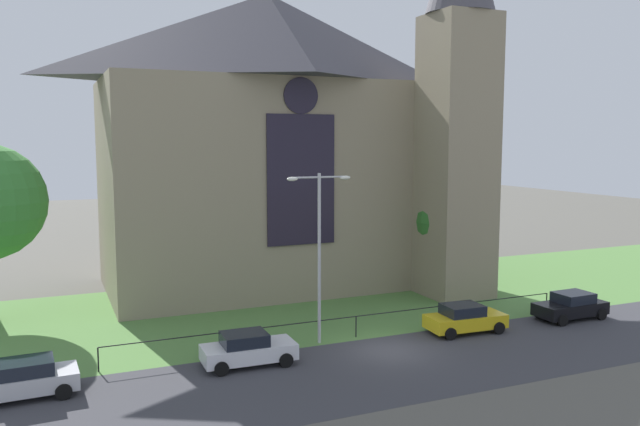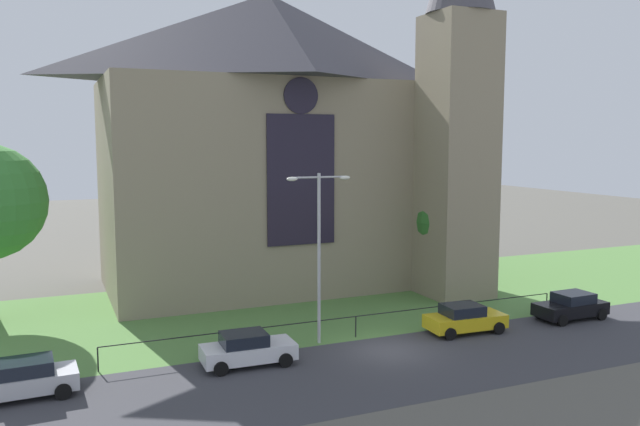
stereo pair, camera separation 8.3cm
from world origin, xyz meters
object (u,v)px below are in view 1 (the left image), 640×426
tree_right_near (451,222)px  streetlamp_near (319,237)px  church_building (282,138)px  parked_car_black (571,306)px  parked_car_silver (23,379)px  parked_car_yellow (465,318)px  parked_car_white (248,349)px

tree_right_near → streetlamp_near: (-12.34, -6.53, 0.66)m
church_building → parked_car_black: church_building is taller
parked_car_silver → church_building: bearing=-140.0°
parked_car_silver → parked_car_yellow: (21.24, 0.31, 0.00)m
streetlamp_near → parked_car_black: (14.88, -1.66, -4.66)m
parked_car_silver → parked_car_white: size_ratio=1.01×
parked_car_white → parked_car_yellow: same height
tree_right_near → parked_car_silver: (-25.81, -8.24, -4.00)m
parked_car_yellow → parked_car_white: bearing=-175.9°
parked_car_yellow → parked_car_silver: bearing=-176.3°
parked_car_silver → parked_car_black: same height
parked_car_black → parked_car_yellow: bearing=-3.3°
tree_right_near → parked_car_yellow: size_ratio=1.67×
streetlamp_near → parked_car_white: bearing=-158.6°
streetlamp_near → parked_car_yellow: bearing=-10.2°
streetlamp_near → parked_car_black: bearing=-6.4°
parked_car_silver → streetlamp_near: bearing=-175.1°
church_building → parked_car_yellow: bearing=-71.4°
parked_car_yellow → church_building: bearing=111.4°
parked_car_white → parked_car_black: 19.11m
church_building → parked_car_white: 19.01m
streetlamp_near → parked_car_white: (-4.23, -1.66, -4.66)m
parked_car_silver → parked_car_black: size_ratio=1.01×
parked_car_silver → parked_car_yellow: 21.24m
parked_car_white → parked_car_black: (19.11, -0.00, 0.00)m
streetlamp_near → parked_car_silver: bearing=-172.8°
church_building → parked_car_silver: bearing=-137.7°
parked_car_yellow → parked_car_black: (7.10, -0.26, 0.00)m
church_building → parked_car_black: bearing=-51.0°
parked_car_black → church_building: bearing=-52.3°
church_building → parked_car_silver: church_building is taller
church_building → parked_car_white: bearing=-115.6°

